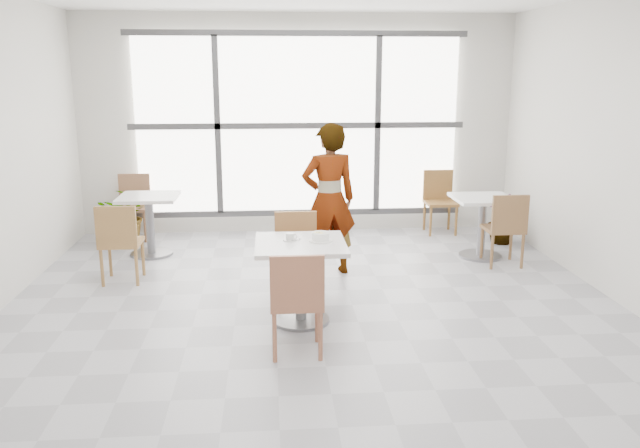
{
  "coord_description": "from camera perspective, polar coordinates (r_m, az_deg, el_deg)",
  "views": [
    {
      "loc": [
        -0.41,
        -5.41,
        2.23
      ],
      "look_at": [
        0.0,
        -0.3,
        1.0
      ],
      "focal_mm": 35.83,
      "sensor_mm": 36.0,
      "label": 1
    }
  ],
  "objects": [
    {
      "name": "wall_back",
      "position": [
        8.95,
        -1.98,
        8.82
      ],
      "size": [
        6.0,
        0.0,
        6.0
      ],
      "primitive_type": "plane",
      "rotation": [
        1.57,
        0.0,
        0.0
      ],
      "color": "silver",
      "rests_on": "ground"
    },
    {
      "name": "oatmeal_bowl",
      "position": [
        5.69,
        0.05,
        -1.13
      ],
      "size": [
        0.21,
        0.21,
        0.1
      ],
      "color": "white",
      "rests_on": "main_table"
    },
    {
      "name": "bg_chair_left_far",
      "position": [
        9.03,
        -16.3,
        1.91
      ],
      "size": [
        0.42,
        0.42,
        0.87
      ],
      "color": "#8C5F42",
      "rests_on": "ground"
    },
    {
      "name": "bg_chair_right_near",
      "position": [
        7.67,
        16.27,
        -0.07
      ],
      "size": [
        0.42,
        0.42,
        0.87
      ],
      "rotation": [
        0.0,
        0.0,
        3.14
      ],
      "color": "brown",
      "rests_on": "ground"
    },
    {
      "name": "bg_table_right",
      "position": [
        8.01,
        14.29,
        0.5
      ],
      "size": [
        0.7,
        0.7,
        0.75
      ],
      "color": "white",
      "rests_on": "ground"
    },
    {
      "name": "chair_near",
      "position": [
        5.05,
        -2.09,
        -6.53
      ],
      "size": [
        0.42,
        0.42,
        0.87
      ],
      "rotation": [
        0.0,
        0.0,
        3.14
      ],
      "color": "#A46449",
      "rests_on": "ground"
    },
    {
      "name": "chair_far",
      "position": [
        6.34,
        -2.13,
        -2.34
      ],
      "size": [
        0.42,
        0.42,
        0.87
      ],
      "color": "#915F35",
      "rests_on": "ground"
    },
    {
      "name": "plant_left",
      "position": [
        8.82,
        -16.83,
        0.79
      ],
      "size": [
        0.68,
        0.59,
        0.75
      ],
      "primitive_type": "imported",
      "rotation": [
        0.0,
        0.0,
        0.01
      ],
      "color": "#4A7B37",
      "rests_on": "ground"
    },
    {
      "name": "floor",
      "position": [
        5.86,
        -0.24,
        -8.85
      ],
      "size": [
        7.0,
        7.0,
        0.0
      ],
      "primitive_type": "plane",
      "color": "#9E9EA5",
      "rests_on": "ground"
    },
    {
      "name": "window",
      "position": [
        8.88,
        -1.96,
        8.78
      ],
      "size": [
        4.6,
        0.07,
        2.52
      ],
      "color": "white",
      "rests_on": "ground"
    },
    {
      "name": "plant_right",
      "position": [
        8.76,
        15.97,
        0.41
      ],
      "size": [
        0.47,
        0.47,
        0.65
      ],
      "primitive_type": "imported",
      "rotation": [
        0.0,
        0.0,
        -0.39
      ],
      "color": "#518749",
      "rests_on": "ground"
    },
    {
      "name": "coffee_cup",
      "position": [
        5.73,
        -2.66,
        -1.18
      ],
      "size": [
        0.16,
        0.13,
        0.07
      ],
      "color": "silver",
      "rests_on": "main_table"
    },
    {
      "name": "bg_table_left",
      "position": [
        8.12,
        -14.98,
        0.64
      ],
      "size": [
        0.7,
        0.7,
        0.75
      ],
      "color": "silver",
      "rests_on": "ground"
    },
    {
      "name": "bg_chair_left_near",
      "position": [
        7.1,
        -17.49,
        -1.23
      ],
      "size": [
        0.42,
        0.42,
        0.87
      ],
      "rotation": [
        0.0,
        0.0,
        3.14
      ],
      "color": "olive",
      "rests_on": "ground"
    },
    {
      "name": "bg_chair_right_far",
      "position": [
        9.16,
        10.61,
        2.39
      ],
      "size": [
        0.42,
        0.42,
        0.87
      ],
      "color": "brown",
      "rests_on": "ground"
    },
    {
      "name": "person",
      "position": [
        7.06,
        0.8,
        2.19
      ],
      "size": [
        0.68,
        0.51,
        1.69
      ],
      "primitive_type": "imported",
      "rotation": [
        0.0,
        0.0,
        3.33
      ],
      "color": "black",
      "rests_on": "ground"
    },
    {
      "name": "main_table",
      "position": [
        5.73,
        -1.74,
        -3.84
      ],
      "size": [
        0.8,
        0.8,
        0.75
      ],
      "color": "silver",
      "rests_on": "ground"
    },
    {
      "name": "wall_front",
      "position": [
        2.08,
        7.13,
        -7.15
      ],
      "size": [
        6.0,
        0.0,
        6.0
      ],
      "primitive_type": "plane",
      "rotation": [
        -1.57,
        0.0,
        0.0
      ],
      "color": "silver",
      "rests_on": "ground"
    }
  ]
}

